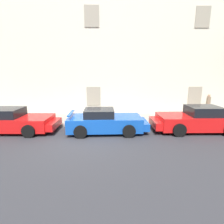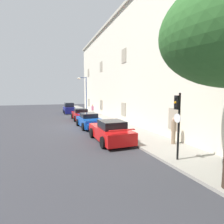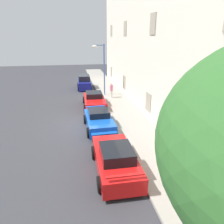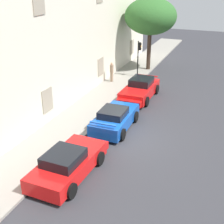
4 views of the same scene
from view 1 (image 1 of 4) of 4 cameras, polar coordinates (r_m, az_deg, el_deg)
name	(u,v)px [view 1 (image 1 of 4)]	position (r m, az deg, el deg)	size (l,w,h in m)	color
ground_plane	(86,140)	(9.40, -8.44, -8.90)	(80.00, 80.00, 0.00)	#333338
sidewalk	(92,119)	(13.03, -6.40, -2.39)	(60.00, 3.05, 0.14)	gray
building_facade	(94,37)	(16.31, -5.88, 23.29)	(41.24, 4.32, 12.90)	beige
sportscar_red_lead	(15,121)	(11.83, -29.11, -2.70)	(5.00, 2.30, 1.41)	red
sportscar_yellow_flank	(107,122)	(10.25, -1.52, -3.24)	(4.62, 2.17, 1.39)	#144CB2
sportscar_white_middle	(194,120)	(11.57, 25.24, -2.43)	(4.97, 2.21, 1.51)	red
pedestrian_strolling	(208,104)	(15.68, 28.85, 2.24)	(0.35, 0.35, 1.71)	#8C7259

